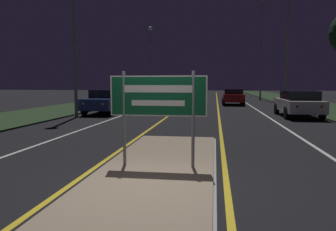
# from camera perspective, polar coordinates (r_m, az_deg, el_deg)

# --- Properties ---
(ground_plane) EXTENTS (160.00, 160.00, 0.00)m
(ground_plane) POSITION_cam_1_polar(r_m,az_deg,el_deg) (6.21, -3.57, -12.24)
(ground_plane) COLOR black
(median_island) EXTENTS (2.53, 8.10, 0.10)m
(median_island) POSITION_cam_1_polar(r_m,az_deg,el_deg) (7.29, -1.70, -9.17)
(median_island) COLOR #999993
(median_island) RESTS_ON ground_plane
(verge_left) EXTENTS (5.00, 100.00, 0.08)m
(verge_left) POSITION_cam_1_polar(r_m,az_deg,el_deg) (27.98, -14.36, 1.66)
(verge_left) COLOR #23381E
(verge_left) RESTS_ON ground_plane
(verge_right) EXTENTS (5.00, 100.00, 0.08)m
(verge_right) POSITION_cam_1_polar(r_m,az_deg,el_deg) (27.15, 25.93, 1.15)
(verge_right) COLOR #23381E
(verge_right) RESTS_ON ground_plane
(centre_line_yellow_left) EXTENTS (0.12, 70.00, 0.01)m
(centre_line_yellow_left) POSITION_cam_1_polar(r_m,az_deg,el_deg) (30.96, 3.22, 2.13)
(centre_line_yellow_left) COLOR gold
(centre_line_yellow_left) RESTS_ON ground_plane
(centre_line_yellow_right) EXTENTS (0.12, 70.00, 0.01)m
(centre_line_yellow_right) POSITION_cam_1_polar(r_m,az_deg,el_deg) (30.84, 8.61, 2.07)
(centre_line_yellow_right) COLOR gold
(centre_line_yellow_right) RESTS_ON ground_plane
(lane_line_white_left) EXTENTS (0.12, 70.00, 0.01)m
(lane_line_white_left) POSITION_cam_1_polar(r_m,az_deg,el_deg) (31.31, -1.80, 2.18)
(lane_line_white_left) COLOR silver
(lane_line_white_left) RESTS_ON ground_plane
(lane_line_white_right) EXTENTS (0.12, 70.00, 0.01)m
(lane_line_white_right) POSITION_cam_1_polar(r_m,az_deg,el_deg) (30.99, 13.70, 1.98)
(lane_line_white_right) COLOR silver
(lane_line_white_right) RESTS_ON ground_plane
(edge_line_white_left) EXTENTS (0.10, 70.00, 0.01)m
(edge_line_white_left) POSITION_cam_1_polar(r_m,az_deg,el_deg) (31.97, -7.10, 2.21)
(edge_line_white_left) COLOR silver
(edge_line_white_left) RESTS_ON ground_plane
(edge_line_white_right) EXTENTS (0.10, 70.00, 0.01)m
(edge_line_white_right) POSITION_cam_1_polar(r_m,az_deg,el_deg) (31.42, 19.15, 1.88)
(edge_line_white_right) COLOR silver
(edge_line_white_right) RESTS_ON ground_plane
(highway_sign) EXTENTS (2.11, 0.07, 2.07)m
(highway_sign) POSITION_cam_1_polar(r_m,az_deg,el_deg) (7.05, -1.74, 2.73)
(highway_sign) COLOR gray
(highway_sign) RESTS_ON median_island
(streetlight_left_near) EXTENTS (0.57, 0.57, 9.02)m
(streetlight_left_near) POSITION_cam_1_polar(r_m,az_deg,el_deg) (19.35, -16.15, 17.91)
(streetlight_left_near) COLOR gray
(streetlight_left_near) RESTS_ON ground_plane
(streetlight_left_far) EXTENTS (0.50, 0.50, 8.69)m
(streetlight_left_far) POSITION_cam_1_polar(r_m,az_deg,el_deg) (40.38, -3.07, 10.77)
(streetlight_left_far) COLOR gray
(streetlight_left_far) RESTS_ON ground_plane
(streetlight_right_near) EXTENTS (0.47, 0.47, 11.08)m
(streetlight_right_near) POSITION_cam_1_polar(r_m,az_deg,el_deg) (26.24, 20.17, 15.71)
(streetlight_right_near) COLOR gray
(streetlight_right_near) RESTS_ON ground_plane
(streetlight_right_far) EXTENTS (0.51, 0.51, 11.19)m
(streetlight_right_far) POSITION_cam_1_polar(r_m,az_deg,el_deg) (37.50, 16.02, 13.13)
(streetlight_right_far) COLOR gray
(streetlight_right_far) RESTS_ON ground_plane
(car_receding_0) EXTENTS (2.01, 4.72, 1.48)m
(car_receding_0) POSITION_cam_1_polar(r_m,az_deg,el_deg) (19.92, 21.72, 2.04)
(car_receding_0) COLOR silver
(car_receding_0) RESTS_ON ground_plane
(car_receding_1) EXTENTS (1.88, 4.27, 1.40)m
(car_receding_1) POSITION_cam_1_polar(r_m,az_deg,el_deg) (29.39, 11.24, 3.29)
(car_receding_1) COLOR maroon
(car_receding_1) RESTS_ON ground_plane
(car_approaching_0) EXTENTS (1.96, 4.59, 1.49)m
(car_approaching_0) POSITION_cam_1_polar(r_m,az_deg,el_deg) (21.02, -10.67, 2.52)
(car_approaching_0) COLOR navy
(car_approaching_0) RESTS_ON ground_plane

